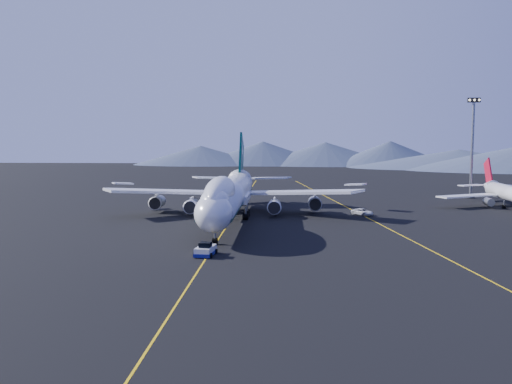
{
  "coord_description": "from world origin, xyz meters",
  "views": [
    {
      "loc": [
        11.94,
        -121.93,
        18.67
      ],
      "look_at": [
        5.46,
        3.72,
        6.0
      ],
      "focal_mm": 40.0,
      "sensor_mm": 36.0,
      "label": 1
    }
  ],
  "objects_px": {
    "boeing_747": "(230,194)",
    "floodlight_mast": "(472,148)",
    "pushback_tug": "(205,251)",
    "service_van": "(363,212)"
  },
  "relations": [
    {
      "from": "pushback_tug",
      "to": "floodlight_mast",
      "type": "xyz_separation_m",
      "value": [
        67.14,
        84.25,
        14.21
      ]
    },
    {
      "from": "service_van",
      "to": "floodlight_mast",
      "type": "bearing_deg",
      "value": 7.53
    },
    {
      "from": "pushback_tug",
      "to": "service_van",
      "type": "xyz_separation_m",
      "value": [
        30.38,
        46.13,
        0.08
      ]
    },
    {
      "from": "boeing_747",
      "to": "floodlight_mast",
      "type": "height_order",
      "value": "floodlight_mast"
    },
    {
      "from": "boeing_747",
      "to": "pushback_tug",
      "type": "height_order",
      "value": "boeing_747"
    },
    {
      "from": "boeing_747",
      "to": "floodlight_mast",
      "type": "relative_size",
      "value": 2.46
    },
    {
      "from": "pushback_tug",
      "to": "boeing_747",
      "type": "bearing_deg",
      "value": 96.42
    },
    {
      "from": "floodlight_mast",
      "to": "pushback_tug",
      "type": "bearing_deg",
      "value": -128.55
    },
    {
      "from": "service_van",
      "to": "floodlight_mast",
      "type": "height_order",
      "value": "floodlight_mast"
    },
    {
      "from": "boeing_747",
      "to": "floodlight_mast",
      "type": "distance_m",
      "value": 83.19
    }
  ]
}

